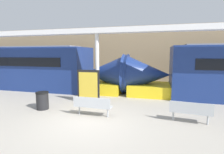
{
  "coord_description": "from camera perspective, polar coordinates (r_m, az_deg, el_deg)",
  "views": [
    {
      "loc": [
        2.57,
        -6.02,
        2.64
      ],
      "look_at": [
        0.21,
        3.01,
        1.4
      ],
      "focal_mm": 28.0,
      "sensor_mm": 36.0,
      "label": 1
    }
  ],
  "objects": [
    {
      "name": "station_wall",
      "position": [
        15.45,
        5.14,
        7.02
      ],
      "size": [
        56.0,
        0.2,
        5.0
      ],
      "primitive_type": "cube",
      "color": "#9E8460",
      "rests_on": "ground_plane"
    },
    {
      "name": "canopy_beam",
      "position": [
        9.84,
        -4.99,
        14.75
      ],
      "size": [
        28.0,
        0.6,
        0.28
      ],
      "primitive_type": "cube",
      "color": "silver",
      "rests_on": "support_column_near"
    },
    {
      "name": "bench_near",
      "position": [
        7.52,
        -6.42,
        -9.03
      ],
      "size": [
        1.63,
        0.45,
        0.85
      ],
      "rotation": [
        0.0,
        0.0,
        -0.01
      ],
      "color": "#ADB2B7",
      "rests_on": "ground_plane"
    },
    {
      "name": "trash_bin",
      "position": [
        9.07,
        -21.77,
        -7.14
      ],
      "size": [
        0.59,
        0.59,
        0.84
      ],
      "color": "black",
      "rests_on": "ground_plane"
    },
    {
      "name": "poster_board",
      "position": [
        9.45,
        -7.73,
        -3.05
      ],
      "size": [
        1.25,
        0.07,
        1.8
      ],
      "color": "black",
      "rests_on": "ground_plane"
    },
    {
      "name": "ground_plane",
      "position": [
        7.06,
        -8.11,
        -14.48
      ],
      "size": [
        60.0,
        60.0,
        0.0
      ],
      "primitive_type": "plane",
      "color": "#A8A093"
    },
    {
      "name": "train_right",
      "position": [
        16.09,
        -29.58,
        2.56
      ],
      "size": [
        18.45,
        2.93,
        3.2
      ],
      "color": "navy",
      "rests_on": "ground_plane"
    },
    {
      "name": "support_column_near",
      "position": [
        9.8,
        -4.86,
        3.02
      ],
      "size": [
        0.22,
        0.22,
        3.73
      ],
      "primitive_type": "cylinder",
      "color": "silver",
      "rests_on": "ground_plane"
    },
    {
      "name": "bench_far",
      "position": [
        7.39,
        24.25,
        -9.97
      ],
      "size": [
        1.57,
        0.62,
        0.85
      ],
      "rotation": [
        0.0,
        0.0,
        -0.12
      ],
      "color": "#ADB2B7",
      "rests_on": "ground_plane"
    }
  ]
}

